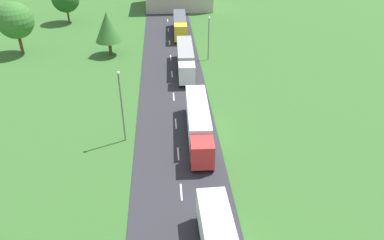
# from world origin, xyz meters

# --- Properties ---
(road) EXTENTS (10.00, 140.00, 0.06)m
(road) POSITION_xyz_m (0.00, 24.50, 0.03)
(road) COLOR #2B2B30
(road) RESTS_ON ground
(lane_marking_centre) EXTENTS (0.16, 124.69, 0.01)m
(lane_marking_centre) POSITION_xyz_m (0.00, 22.11, 0.07)
(lane_marking_centre) COLOR white
(lane_marking_centre) RESTS_ON road
(truck_second) EXTENTS (2.83, 13.97, 3.56)m
(truck_second) POSITION_xyz_m (2.59, 35.67, 2.11)
(truck_second) COLOR red
(truck_second) RESTS_ON road
(truck_third) EXTENTS (2.78, 13.24, 3.73)m
(truck_third) POSITION_xyz_m (2.30, 55.36, 2.19)
(truck_third) COLOR white
(truck_third) RESTS_ON road
(truck_fourth) EXTENTS (2.79, 12.80, 3.56)m
(truck_fourth) POSITION_xyz_m (2.35, 73.86, 2.11)
(truck_fourth) COLOR yellow
(truck_fourth) RESTS_ON road
(lamppost_second) EXTENTS (0.36, 0.36, 8.93)m
(lamppost_second) POSITION_xyz_m (-6.13, 35.64, 4.95)
(lamppost_second) COLOR slate
(lamppost_second) RESTS_ON ground
(lamppost_third) EXTENTS (0.36, 0.36, 7.61)m
(lamppost_third) POSITION_xyz_m (6.57, 59.85, 4.28)
(lamppost_third) COLOR slate
(lamppost_third) RESTS_ON ground
(tree_pine) EXTENTS (6.37, 6.37, 9.28)m
(tree_pine) POSITION_xyz_m (-26.87, 65.43, 6.08)
(tree_pine) COLOR #513823
(tree_pine) RESTS_ON ground
(tree_elm) EXTENTS (4.74, 4.74, 7.78)m
(tree_elm) POSITION_xyz_m (-10.76, 63.56, 5.15)
(tree_elm) COLOR #513823
(tree_elm) RESTS_ON ground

